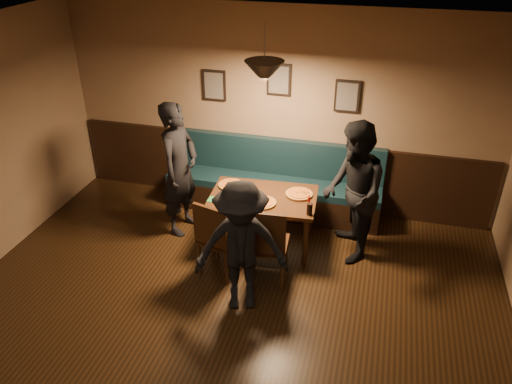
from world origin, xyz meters
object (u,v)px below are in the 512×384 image
chair_near_right (268,242)px  diner_front (241,248)px  chair_near_left (221,236)px  booth_bench (273,180)px  dining_table (263,220)px  soda_glass (310,209)px  diner_right (353,193)px  diner_left (179,169)px  tabasco_bottle (309,199)px

chair_near_right → diner_front: size_ratio=0.67×
chair_near_left → diner_front: size_ratio=0.65×
booth_bench → dining_table: size_ratio=2.29×
soda_glass → chair_near_left: bearing=-157.3°
diner_right → booth_bench: bearing=-140.2°
chair_near_left → diner_left: size_ratio=0.55×
tabasco_bottle → dining_table: bearing=176.0°
booth_bench → diner_right: 1.43m
chair_near_right → diner_right: size_ratio=0.58×
tabasco_bottle → chair_near_left: bearing=-145.1°
chair_near_right → diner_right: bearing=36.4°
booth_bench → dining_table: booth_bench is taller
diner_left → soda_glass: bearing=-92.7°
dining_table → diner_left: diner_left is taller
booth_bench → chair_near_right: chair_near_right is taller
soda_glass → diner_left: bearing=168.8°
diner_right → tabasco_bottle: diner_right is taller
chair_near_left → diner_left: 1.16m
diner_left → chair_near_left: bearing=-124.8°
diner_left → tabasco_bottle: 1.71m
booth_bench → tabasco_bottle: booth_bench is taller
chair_near_left → tabasco_bottle: (0.91, 0.63, 0.27)m
dining_table → chair_near_left: bearing=-120.5°
diner_left → tabasco_bottle: diner_left is taller
chair_near_left → diner_front: (0.40, -0.51, 0.27)m
diner_front → tabasco_bottle: bearing=49.2°
chair_near_right → diner_front: (-0.16, -0.51, 0.25)m
dining_table → chair_near_left: (-0.33, -0.67, 0.14)m
chair_near_left → diner_left: (-0.79, 0.74, 0.40)m
diner_left → diner_front: bearing=-128.1°
diner_front → diner_right: bearing=33.9°
booth_bench → diner_right: diner_right is taller
chair_near_right → diner_left: size_ratio=0.57×
dining_table → chair_near_left: 0.77m
booth_bench → chair_near_left: (-0.26, -1.49, -0.01)m
soda_glass → chair_near_right: bearing=-134.1°
dining_table → chair_near_left: size_ratio=1.34×
chair_near_left → chair_near_right: 0.56m
dining_table → tabasco_bottle: tabasco_bottle is taller
booth_bench → diner_left: bearing=-144.6°
chair_near_left → soda_glass: chair_near_left is taller
booth_bench → chair_near_right: 1.53m
booth_bench → diner_left: (-1.06, -0.75, 0.39)m
diner_right → diner_front: (-1.01, -1.24, -0.12)m
booth_bench → diner_left: diner_left is taller
dining_table → diner_front: bearing=-90.9°
diner_front → booth_bench: bearing=77.0°
chair_near_left → tabasco_bottle: size_ratio=8.10×
dining_table → diner_front: 1.26m
dining_table → tabasco_bottle: (0.57, -0.04, 0.41)m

